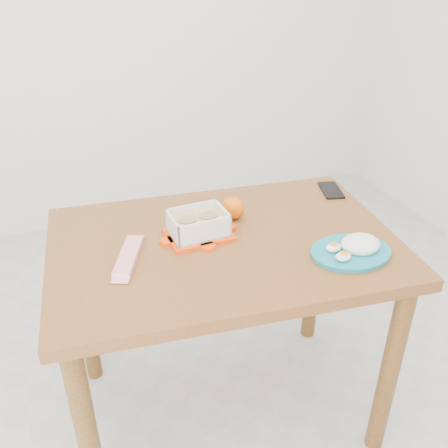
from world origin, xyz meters
name	(u,v)px	position (x,y,z in m)	size (l,w,h in m)	color
ground	(229,428)	(0.00, 0.00, 0.00)	(3.50, 3.50, 0.00)	#B7B7B2
dining_table	(224,271)	(0.02, 0.10, 0.64)	(1.14, 0.83, 0.75)	brown
food_container	(198,225)	(-0.04, 0.16, 0.79)	(0.20, 0.16, 0.08)	#FF3E07
orange_fruit	(233,208)	(0.10, 0.22, 0.79)	(0.08, 0.08, 0.08)	#F05E04
rice_plate	(354,248)	(0.35, -0.11, 0.77)	(0.26, 0.26, 0.07)	#187688
candy_bar	(129,256)	(-0.28, 0.11, 0.76)	(0.20, 0.05, 0.02)	red
smartphone	(331,190)	(0.52, 0.28, 0.75)	(0.07, 0.13, 0.01)	black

